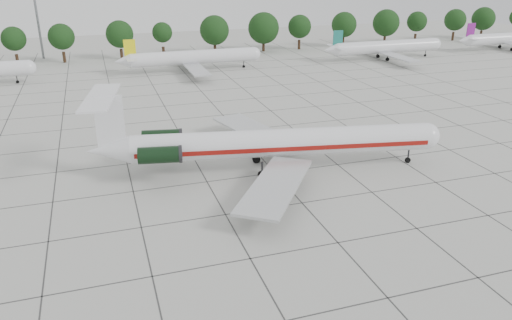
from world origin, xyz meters
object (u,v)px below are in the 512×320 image
Objects in this scene: bg_airliner_c at (193,58)px; bg_airliner_e at (510,38)px; bg_airliner_d at (386,47)px; main_airliner at (264,143)px.

bg_airliner_e is at bearing 0.77° from bg_airliner_c.
bg_airliner_c is 47.40m from bg_airliner_d.
main_airliner reaches higher than bg_airliner_e.
main_airliner is at bearing -147.11° from bg_airliner_e.
bg_airliner_c is (3.23, 56.92, -0.47)m from main_airliner.
bg_airliner_d is at bearing -1.03° from bg_airliner_c.
bg_airliner_d is (50.62, 56.07, -0.47)m from main_airliner.
bg_airliner_d is 1.00× the size of bg_airliner_e.
main_airliner reaches higher than bg_airliner_c.
bg_airliner_d is (47.39, -0.85, 0.00)m from bg_airliner_c.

